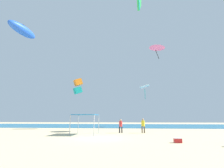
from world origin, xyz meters
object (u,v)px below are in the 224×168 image
Objects in this scene: kite_box_orange at (78,86)px; kite_diamond_white at (145,87)px; person_leftmost at (121,125)px; kite_inflatable_blue at (22,30)px; kite_delta_pink at (157,47)px; cooler_box at (178,140)px; person_central at (143,124)px; canopy_tent at (86,116)px.

kite_box_orange is 0.96× the size of kite_diamond_white.
person_leftmost is 0.54× the size of kite_diamond_white.
kite_inflatable_blue is 22.04m from kite_delta_pink.
cooler_box is 24.44m from kite_diamond_white.
kite_diamond_white reaches higher than person_central.
kite_delta_pink is 16.00m from kite_box_orange.
person_leftmost is 14.97m from kite_delta_pink.
kite_diamond_white is (8.99, 17.18, 6.50)m from canopy_tent.
kite_delta_pink is at bearing -67.52° from kite_inflatable_blue.
cooler_box is 0.19× the size of kite_delta_pink.
kite_box_orange is at bearing 128.54° from cooler_box.
person_central is at bearing 102.26° from cooler_box.
kite_delta_pink is (6.16, 4.91, 12.73)m from person_leftmost.
kite_delta_pink is (21.56, 4.18, -1.77)m from kite_inflatable_blue.
person_central is 15.30m from kite_box_orange.
kite_delta_pink is at bearing 32.34° from person_central.
person_central is 0.62× the size of kite_delta_pink.
canopy_tent is 17.81m from kite_inflatable_blue.
canopy_tent is at bearing 162.86° from kite_diamond_white.
kite_box_orange is at bearing -31.93° from kite_inflatable_blue.
person_leftmost is 13.50m from kite_box_orange.
kite_inflatable_blue reaches higher than person_central.
person_leftmost is at bearing -81.21° from kite_inflatable_blue.
person_central is 0.59× the size of kite_box_orange.
kite_delta_pink reaches higher than cooler_box.
canopy_tent is 10.58m from cooler_box.
kite_inflatable_blue reaches higher than cooler_box.
kite_inflatable_blue is (-18.26, 0.54, 14.44)m from person_central.
kite_inflatable_blue reaches higher than canopy_tent.
kite_delta_pink reaches higher than person_leftmost.
kite_inflatable_blue is 25.73m from kite_diamond_white.
kite_inflatable_blue is at bearing -71.83° from kite_delta_pink.
person_central is 23.29m from kite_inflatable_blue.
canopy_tent is 12.67m from kite_box_orange.
kite_box_orange reaches higher than person_central.
person_central is 0.57× the size of kite_diamond_white.
person_leftmost is 0.31× the size of kite_inflatable_blue.
kite_box_orange is at bearing 127.13° from kite_diamond_white.
kite_diamond_white reaches higher than person_leftmost.
person_leftmost is 0.59× the size of kite_delta_pink.
kite_box_orange is at bearing 121.53° from person_central.
kite_delta_pink is at bearing 52.50° from person_leftmost.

